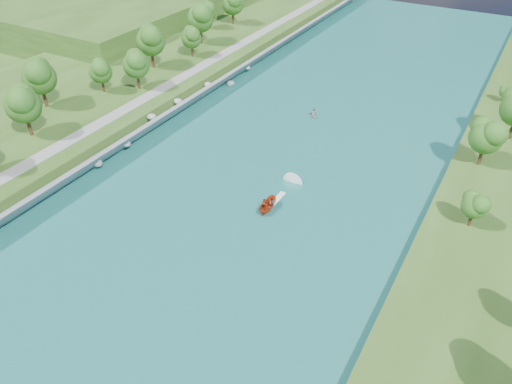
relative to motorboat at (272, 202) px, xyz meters
The scene contains 8 objects.
ground 11.85m from the motorboat, 118.22° to the right, with size 260.00×260.00×0.00m, color #2D5119.
river_water 11.13m from the motorboat, 120.23° to the left, with size 55.00×240.00×0.10m, color #196156.
berm_west 56.42m from the motorboat, behind, with size 45.00×240.00×3.50m, color #2D5119.
riprap_bank 32.65m from the motorboat, 164.44° to the left, with size 3.70×236.00×4.05m.
riverside_path 39.37m from the motorboat, 165.87° to the left, with size 3.00×200.00×0.10m, color gray.
trees_west 48.75m from the motorboat, behind, with size 17.51×148.80×13.38m.
motorboat is the anchor object (origin of this frame).
raft 32.33m from the motorboat, 102.51° to the left, with size 3.43×3.29×1.72m.
Camera 1 is at (34.47, -45.33, 46.97)m, focal length 35.00 mm.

